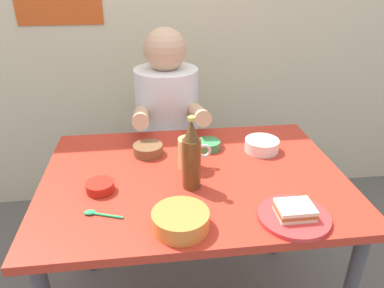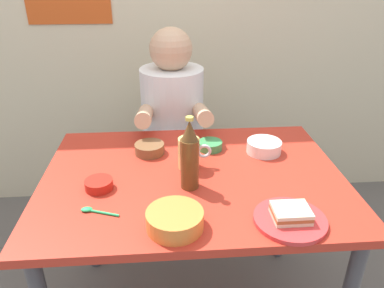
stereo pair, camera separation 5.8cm
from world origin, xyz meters
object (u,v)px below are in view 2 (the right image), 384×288
dining_table (193,195)px  sandwich (291,213)px  beer_mug (189,153)px  beer_bottle (190,156)px  stool (174,176)px  plate_orange (290,220)px  person_seated (172,108)px  sambal_bowl_red (99,184)px

dining_table → sandwich: bearing=-47.7°
beer_mug → beer_bottle: (-0.01, -0.13, 0.06)m
beer_bottle → beer_mug: bearing=86.4°
stool → plate_orange: plate_orange is taller
person_seated → beer_bottle: person_seated is taller
beer_bottle → stool: bearing=93.3°
dining_table → person_seated: person_seated is taller
sandwich → sambal_bowl_red: 0.64m
plate_orange → sambal_bowl_red: size_ratio=2.29×
dining_table → beer_mug: (-0.01, 0.05, 0.15)m
person_seated → sambal_bowl_red: size_ratio=7.49×
dining_table → plate_orange: 0.41m
stool → sambal_bowl_red: 0.86m
dining_table → beer_bottle: beer_bottle is taller
plate_orange → beer_bottle: bearing=143.0°
dining_table → sandwich: (0.27, -0.30, 0.13)m
plate_orange → stool: bearing=109.5°
beer_mug → dining_table: bearing=-80.0°
dining_table → beer_bottle: 0.23m
beer_bottle → person_seated: bearing=93.3°
stool → sambal_bowl_red: size_ratio=4.69×
plate_orange → sambal_bowl_red: 0.64m
sandwich → beer_mug: 0.45m
sandwich → sambal_bowl_red: bearing=159.4°
beer_mug → stool: bearing=94.8°
dining_table → beer_mug: size_ratio=8.73×
plate_orange → sambal_bowl_red: sambal_bowl_red is taller
stool → sandwich: (0.33, -0.93, 0.42)m
stool → sandwich: sandwich is taller
person_seated → plate_orange: (0.33, -0.92, -0.02)m
plate_orange → sambal_bowl_red: (-0.60, 0.23, 0.01)m
plate_orange → beer_bottle: (-0.29, 0.22, 0.11)m
beer_mug → beer_bottle: size_ratio=0.48×
person_seated → sandwich: (0.33, -0.92, 0.01)m
dining_table → beer_bottle: bearing=-102.6°
person_seated → sambal_bowl_red: (-0.27, -0.69, -0.01)m
sambal_bowl_red → plate_orange: bearing=-20.6°
sandwich → beer_mug: (-0.28, 0.35, 0.03)m
stool → beer_mug: 0.73m
dining_table → stool: 0.70m
person_seated → beer_bottle: 0.71m
beer_bottle → sambal_bowl_red: (-0.31, 0.01, -0.10)m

